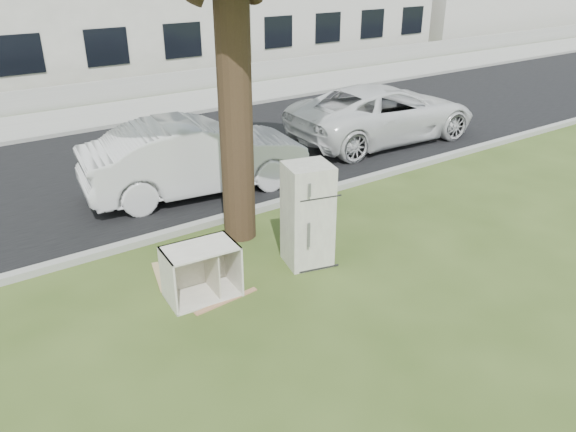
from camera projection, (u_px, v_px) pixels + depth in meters
ground at (323, 272)px, 8.57m from camera, size 120.00×120.00×0.00m
road at (164, 163)px, 13.03m from camera, size 120.00×7.00×0.01m
kerb_near at (241, 216)px, 10.40m from camera, size 120.00×0.18×0.12m
kerb_far at (112, 128)px, 15.68m from camera, size 120.00×0.18×0.12m
sidewalk at (96, 116)px, 16.75m from camera, size 120.00×2.80×0.01m
low_wall at (79, 95)px, 17.80m from camera, size 120.00×0.15×0.70m
fridge at (308, 215)px, 8.53m from camera, size 0.80×0.76×1.62m
cabinet at (201, 272)px, 7.82m from camera, size 1.05×0.70×0.78m
plank_a at (226, 301)px, 7.85m from camera, size 1.01×0.16×0.02m
plank_b at (197, 278)px, 8.40m from camera, size 0.73×0.82×0.02m
plank_c at (159, 277)px, 8.43m from camera, size 0.31×0.89×0.02m
car_center at (197, 156)px, 11.22m from camera, size 4.68×2.16×1.48m
car_right at (384, 113)px, 14.41m from camera, size 5.20×2.61×1.41m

